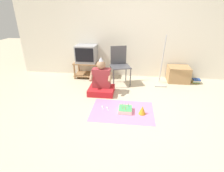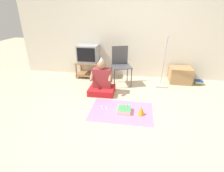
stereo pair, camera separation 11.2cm
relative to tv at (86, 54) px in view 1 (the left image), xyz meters
The scene contains 14 objects.
ground_plane 2.33m from the tv, 56.57° to the right, with size 16.00×16.00×0.00m, color beige.
wall_back 1.40m from the tv, 11.76° to the left, with size 6.40×0.06×2.55m.
tv_stand 0.40m from the tv, 90.00° to the right, with size 0.68×0.46×0.43m.
tv is the anchor object (origin of this frame).
folding_chair 0.98m from the tv, 20.13° to the right, with size 0.57×0.54×0.93m.
cardboard_box_stack 2.47m from the tv, ahead, with size 0.53×0.46×0.40m.
dust_mop 2.00m from the tv, 10.52° to the right, with size 0.28×0.34×1.24m.
book_pile 2.94m from the tv, ahead, with size 0.19×0.15×0.12m.
person_seated 1.18m from the tv, 59.42° to the right, with size 0.56×0.48×0.83m.
party_cloth 2.10m from the tv, 57.08° to the right, with size 1.17×0.81×0.01m.
birthday_cake 2.13m from the tv, 55.92° to the right, with size 0.24×0.24×0.16m.
party_hat_blue 2.33m from the tv, 50.00° to the right, with size 0.13×0.13×0.16m.
plastic_spoon_near 1.84m from the tv, 66.41° to the right, with size 0.07×0.14×0.01m.
plastic_spoon_far 1.90m from the tv, 63.92° to the right, with size 0.07×0.14×0.01m.
Camera 1 is at (0.00, -2.61, 1.78)m, focal length 28.00 mm.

